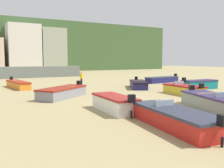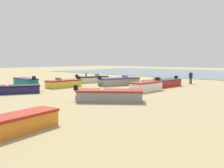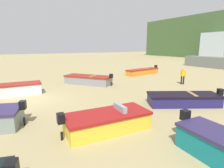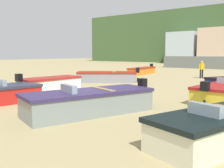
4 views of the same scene
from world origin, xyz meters
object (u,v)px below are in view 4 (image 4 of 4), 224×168
Objects in this scene: boat_grey_4 at (107,77)px; boat_cream_9 at (222,126)px; boat_yellow_2 at (222,93)px; beach_walker_foreground at (202,68)px; boat_orange_6 at (142,71)px; boat_white_3 at (50,85)px; boat_grey_1 at (90,102)px.

boat_cream_9 is at bearing -166.53° from boat_grey_4.
boat_yellow_2 is 2.55× the size of beach_walker_foreground.
boat_yellow_2 is 0.87× the size of boat_grey_4.
boat_orange_6 is 1.18× the size of boat_cream_9.
boat_white_3 is at bearing -153.53° from beach_walker_foreground.
boat_cream_9 is (4.89, -0.30, -0.03)m from boat_grey_1.
beach_walker_foreground is (-4.82, 11.22, 0.53)m from boat_yellow_2.
boat_white_3 is at bearing 151.26° from boat_grey_4.
boat_white_3 reaches higher than boat_yellow_2.
boat_cream_9 is at bearing -165.44° from boat_grey_1.
boat_grey_1 is 0.98× the size of boat_orange_6.
boat_grey_1 is at bearing -20.70° from boat_white_3.
boat_white_3 is 6.54m from boat_grey_4.
beach_walker_foreground reaches higher than boat_white_3.
boat_orange_6 is (-1.98, 8.67, -0.04)m from boat_grey_4.
boat_yellow_2 is at bearing -115.20° from beach_walker_foreground.
beach_walker_foreground is (6.85, -0.71, 0.57)m from boat_orange_6.
boat_yellow_2 is at bearing 23.86° from boat_white_3.
beach_walker_foreground is (3.89, 14.44, 0.49)m from boat_white_3.
boat_cream_9 is at bearing -70.71° from boat_yellow_2.
boat_grey_4 is (-6.40, 8.92, -0.03)m from boat_grey_1.
boat_grey_4 is (-0.97, 6.47, -0.04)m from boat_white_3.
boat_white_3 is at bearing -6.26° from boat_grey_1.
boat_grey_1 is at bearing 108.71° from boat_orange_6.
boat_grey_1 is 1.29× the size of boat_yellow_2.
boat_grey_4 is at bearing -169.84° from beach_walker_foreground.
beach_walker_foreground is at bearing 167.37° from boat_orange_6.
boat_yellow_2 is 12.22m from beach_walker_foreground.
boat_orange_6 is at bearing 104.67° from boat_white_3.
beach_walker_foreground is at bearing -52.52° from boat_cream_9.
boat_yellow_2 is 0.76× the size of boat_orange_6.
boat_cream_9 is at bearing -117.94° from beach_walker_foreground.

